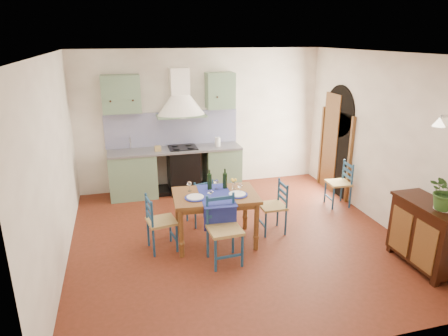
{
  "coord_description": "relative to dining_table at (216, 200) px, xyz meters",
  "views": [
    {
      "loc": [
        -1.63,
        -5.37,
        3.03
      ],
      "look_at": [
        -0.11,
        0.3,
        1.08
      ],
      "focal_mm": 32.0,
      "sensor_mm": 36.0,
      "label": 1
    }
  ],
  "objects": [
    {
      "name": "sideboard",
      "position": [
        2.59,
        -1.39,
        -0.19
      ],
      "size": [
        0.5,
        1.05,
        0.94
      ],
      "color": "black",
      "rests_on": "ground"
    },
    {
      "name": "back_wall",
      "position": [
        -0.14,
        2.32,
        0.35
      ],
      "size": [
        5.0,
        0.96,
        2.8
      ],
      "color": "white",
      "rests_on": "ground"
    },
    {
      "name": "chair_right",
      "position": [
        0.99,
        0.1,
        -0.26
      ],
      "size": [
        0.4,
        0.4,
        0.85
      ],
      "color": "navy",
      "rests_on": "ground"
    },
    {
      "name": "right_wall",
      "position": [
        2.83,
        0.31,
        0.64
      ],
      "size": [
        0.26,
        5.0,
        2.8
      ],
      "color": "white",
      "rests_on": "ground"
    },
    {
      "name": "left_wall",
      "position": [
        -2.17,
        0.03,
        0.7
      ],
      "size": [
        0.04,
        5.0,
        2.8
      ],
      "primitive_type": "cube",
      "color": "white",
      "rests_on": "ground"
    },
    {
      "name": "floor",
      "position": [
        0.33,
        0.03,
        -0.7
      ],
      "size": [
        5.0,
        5.0,
        0.0
      ],
      "primitive_type": "plane",
      "color": "#4B1F10",
      "rests_on": "ground"
    },
    {
      "name": "potted_plant",
      "position": [
        2.6,
        -1.58,
        0.48
      ],
      "size": [
        0.46,
        0.41,
        0.49
      ],
      "primitive_type": "imported",
      "rotation": [
        0.0,
        0.0,
        -0.05
      ],
      "color": "#305822",
      "rests_on": "sideboard"
    },
    {
      "name": "chair_spare",
      "position": [
        2.56,
        0.78,
        -0.27
      ],
      "size": [
        0.41,
        0.41,
        0.84
      ],
      "color": "navy",
      "rests_on": "ground"
    },
    {
      "name": "chair_near",
      "position": [
        -0.02,
        -0.55,
        -0.21
      ],
      "size": [
        0.47,
        0.47,
        0.95
      ],
      "color": "navy",
      "rests_on": "ground"
    },
    {
      "name": "ceiling",
      "position": [
        0.33,
        0.03,
        2.1
      ],
      "size": [
        5.0,
        5.0,
        0.01
      ],
      "primitive_type": "cube",
      "color": "silver",
      "rests_on": "back_wall"
    },
    {
      "name": "dining_table",
      "position": [
        0.0,
        0.0,
        0.0
      ],
      "size": [
        1.3,
        0.99,
        1.11
      ],
      "color": "brown",
      "rests_on": "ground"
    },
    {
      "name": "chair_far",
      "position": [
        -0.1,
        0.69,
        -0.28
      ],
      "size": [
        0.46,
        0.46,
        0.81
      ],
      "color": "navy",
      "rests_on": "ground"
    },
    {
      "name": "chair_left",
      "position": [
        -0.85,
        -0.0,
        -0.26
      ],
      "size": [
        0.45,
        0.45,
        0.86
      ],
      "color": "navy",
      "rests_on": "ground"
    }
  ]
}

